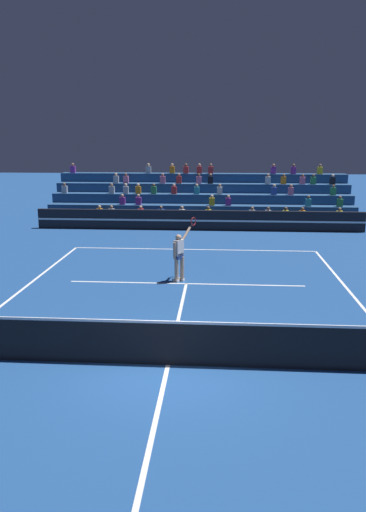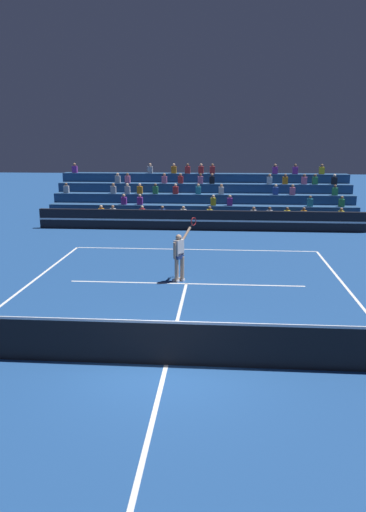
# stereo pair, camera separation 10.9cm
# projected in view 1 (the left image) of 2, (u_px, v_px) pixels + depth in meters

# --- Properties ---
(ground_plane) EXTENTS (120.00, 120.00, 0.00)m
(ground_plane) POSITION_uv_depth(u_px,v_px,m) (168.00, 365.00, 11.29)
(ground_plane) COLOR navy
(court_lines) EXTENTS (11.10, 23.90, 0.01)m
(court_lines) POSITION_uv_depth(u_px,v_px,m) (168.00, 365.00, 11.29)
(court_lines) COLOR white
(court_lines) RESTS_ON ground
(tennis_net) EXTENTS (12.00, 0.10, 1.10)m
(tennis_net) POSITION_uv_depth(u_px,v_px,m) (168.00, 343.00, 11.17)
(tennis_net) COLOR black
(tennis_net) RESTS_ON ground
(sponsor_banner_wall) EXTENTS (18.00, 0.26, 1.10)m
(sponsor_banner_wall) POSITION_uv_depth(u_px,v_px,m) (198.00, 220.00, 27.45)
(sponsor_banner_wall) COLOR black
(sponsor_banner_wall) RESTS_ON ground
(bleacher_stand) EXTENTS (18.15, 4.75, 3.38)m
(bleacher_stand) POSITION_uv_depth(u_px,v_px,m) (201.00, 203.00, 31.03)
(bleacher_stand) COLOR navy
(bleacher_stand) RESTS_ON ground
(tennis_player) EXTENTS (0.86, 1.16, 2.27)m
(tennis_player) POSITION_uv_depth(u_px,v_px,m) (179.00, 255.00, 17.60)
(tennis_player) COLOR tan
(tennis_player) RESTS_ON ground
(tennis_ball) EXTENTS (0.07, 0.07, 0.07)m
(tennis_ball) POSITION_uv_depth(u_px,v_px,m) (134.00, 345.00, 12.31)
(tennis_ball) COLOR #C6DB33
(tennis_ball) RESTS_ON ground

